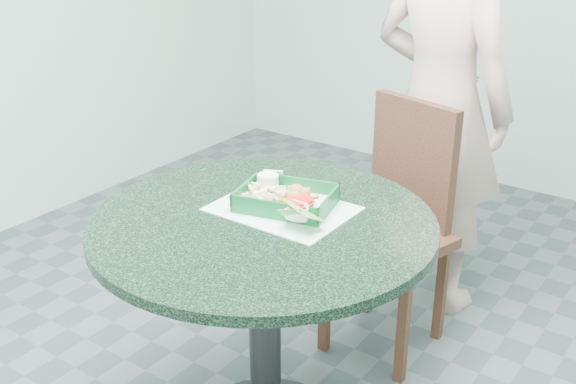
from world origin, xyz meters
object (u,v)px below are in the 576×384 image
Objects in this scene: dining_chair at (399,211)px; diner_person at (442,80)px; cafe_table at (264,278)px; crab_sandwich at (293,204)px; sauce_ramekin at (275,184)px; food_basket at (286,208)px.

diner_person reaches higher than dining_chair.
dining_chair is at bearing 85.19° from cafe_table.
sauce_ramekin is (-0.12, 0.08, 0.00)m from crab_sandwich.
diner_person reaches higher than sauce_ramekin.
dining_chair is at bearing 104.52° from diner_person.
crab_sandwich is 0.14m from sauce_ramekin.
dining_chair is at bearing 85.17° from food_basket.
sauce_ramekin is at bearing -87.03° from dining_chair.
dining_chair is 14.49× the size of sauce_ramekin.
crab_sandwich is (-0.01, -0.66, 0.27)m from dining_chair.
food_basket is 0.06m from crab_sandwich.
crab_sandwich is 1.65× the size of sauce_ramekin.
dining_chair is 0.71m from crab_sandwich.
dining_chair is at bearing 76.95° from sauce_ramekin.
diner_person is 1.03m from crab_sandwich.
diner_person is at bearing 88.49° from cafe_table.
food_basket is at bearing -78.81° from dining_chair.
cafe_table is 0.28m from sauce_ramekin.
sauce_ramekin is at bearing 144.71° from food_basket.
food_basket reaches higher than cafe_table.
food_basket is (-0.05, -0.63, 0.24)m from dining_chair.
food_basket is at bearing 98.22° from diner_person.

